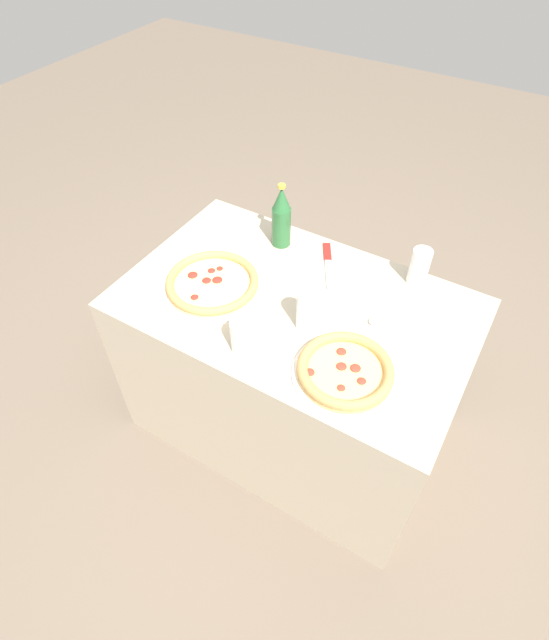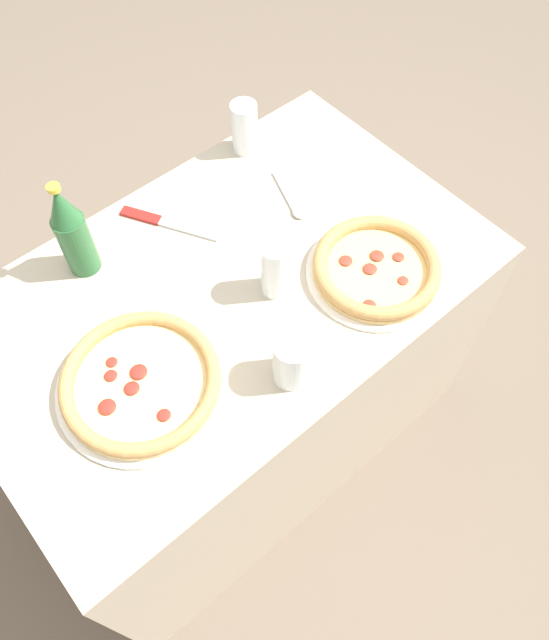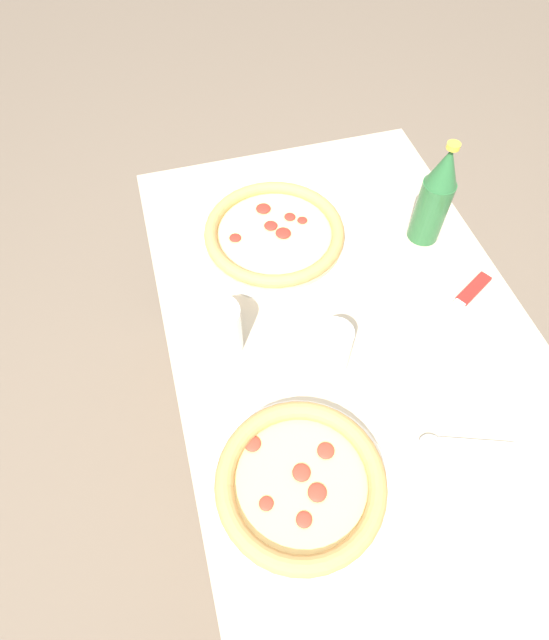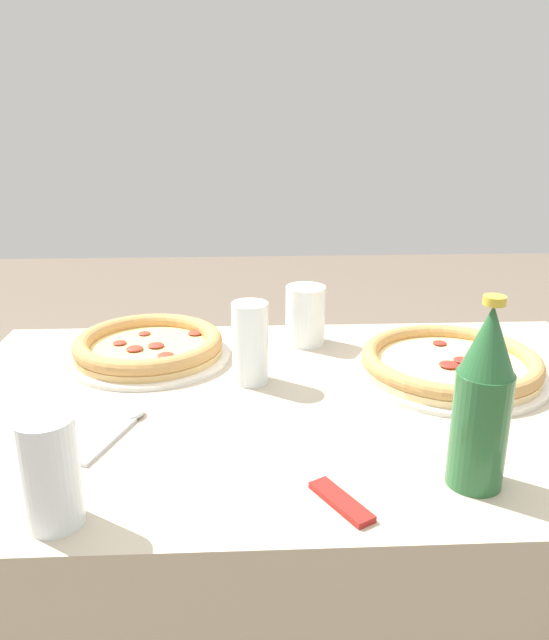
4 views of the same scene
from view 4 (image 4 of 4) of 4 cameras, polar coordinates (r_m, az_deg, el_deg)
table at (r=1.18m, az=2.00°, el=-22.72°), size 1.12×0.70×0.70m
pizza_veggie at (r=1.10m, az=15.77°, el=-3.88°), size 0.33×0.33×0.04m
pizza_pepperoni at (r=1.16m, az=-11.42°, el=-2.42°), size 0.30×0.30×0.04m
glass_mango_juice at (r=0.73m, az=-19.76°, el=-13.43°), size 0.06×0.06×0.13m
glass_orange_juice at (r=1.20m, az=2.83°, el=0.16°), size 0.08×0.08×0.11m
glass_lemonade at (r=1.02m, az=-2.23°, el=-2.49°), size 0.06×0.06×0.14m
beer_bottle at (r=0.77m, az=18.50°, el=-6.92°), size 0.07×0.07×0.24m
knife at (r=0.79m, az=3.38°, el=-14.18°), size 0.14×0.22×0.01m
spoon at (r=0.92m, az=-13.95°, el=-9.52°), size 0.08×0.16×0.01m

